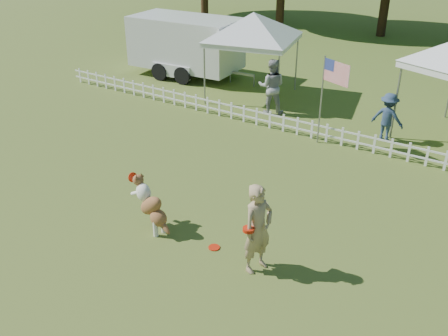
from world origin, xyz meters
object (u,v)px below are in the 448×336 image
at_px(dog, 152,206).
at_px(spectator_b, 388,117).
at_px(frisbee_on_turf, 214,247).
at_px(spectator_a, 272,86).
at_px(canopy_tent_left, 253,57).
at_px(flag_pole, 321,101).
at_px(cargo_trailer, 186,46).
at_px(handler, 258,229).

relative_size(dog, spectator_b, 0.80).
relative_size(frisbee_on_turf, spectator_a, 0.13).
distance_m(canopy_tent_left, flag_pole, 4.69).
bearing_deg(canopy_tent_left, dog, -85.78).
relative_size(cargo_trailer, spectator_a, 2.97).
distance_m(dog, cargo_trailer, 11.90).
bearing_deg(cargo_trailer, canopy_tent_left, -16.92).
relative_size(handler, canopy_tent_left, 0.61).
distance_m(dog, spectator_a, 8.03).
xyz_separation_m(handler, cargo_trailer, (-9.20, 9.82, 0.32)).
xyz_separation_m(dog, cargo_trailer, (-6.55, 9.92, 0.65)).
distance_m(dog, flag_pole, 6.59).
height_order(dog, frisbee_on_turf, dog).
distance_m(frisbee_on_turf, spectator_a, 8.30).
bearing_deg(canopy_tent_left, flag_pole, -46.32).
distance_m(flag_pole, spectator_b, 2.22).
xyz_separation_m(dog, flag_pole, (1.15, 6.45, 0.75)).
bearing_deg(dog, flag_pole, 93.68).
distance_m(flag_pole, spectator_a, 2.89).
xyz_separation_m(dog, spectator_a, (-1.30, 7.91, 0.35)).
distance_m(handler, frisbee_on_turf, 1.44).
bearing_deg(flag_pole, spectator_b, 60.84).
bearing_deg(frisbee_on_turf, cargo_trailer, 129.76).
relative_size(handler, frisbee_on_turf, 7.68).
relative_size(handler, spectator_b, 1.24).
relative_size(frisbee_on_turf, spectator_b, 0.16).
bearing_deg(frisbee_on_turf, spectator_a, 110.25).
bearing_deg(spectator_b, spectator_a, 0.75).
height_order(canopy_tent_left, spectator_a, canopy_tent_left).
bearing_deg(flag_pole, handler, -53.83).
bearing_deg(spectator_b, dog, 72.81).
bearing_deg(spectator_a, canopy_tent_left, -62.05).
bearing_deg(spectator_b, flag_pole, 40.80).
distance_m(cargo_trailer, flag_pole, 8.45).
relative_size(cargo_trailer, flag_pole, 2.11).
height_order(dog, cargo_trailer, cargo_trailer).
bearing_deg(spectator_b, canopy_tent_left, -10.03).
bearing_deg(canopy_tent_left, handler, -71.61).
relative_size(frisbee_on_turf, cargo_trailer, 0.04).
xyz_separation_m(cargo_trailer, flag_pole, (7.71, -3.47, 0.10)).
bearing_deg(canopy_tent_left, cargo_trailer, 154.32).
relative_size(dog, canopy_tent_left, 0.40).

